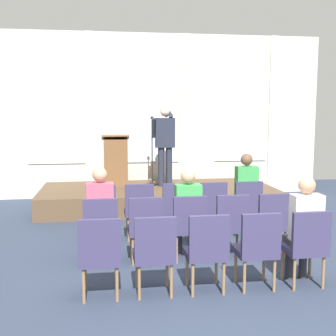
% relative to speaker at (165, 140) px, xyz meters
% --- Properties ---
extents(ground_plane, '(15.58, 15.58, 0.00)m').
position_rel_speaker_xyz_m(ground_plane, '(-0.18, -4.80, -1.46)').
color(ground_plane, '#2D384C').
extents(rear_partition, '(8.58, 0.14, 3.97)m').
position_rel_speaker_xyz_m(rear_partition, '(-0.14, 1.18, 0.54)').
color(rear_partition, beige).
rests_on(rear_partition, ground).
extents(stage_platform, '(5.05, 2.15, 0.44)m').
position_rel_speaker_xyz_m(stage_platform, '(-0.18, -0.18, -1.24)').
color(stage_platform, brown).
rests_on(stage_platform, ground).
extents(speaker, '(0.51, 0.69, 1.76)m').
position_rel_speaker_xyz_m(speaker, '(0.00, 0.00, 0.00)').
color(speaker, '#232838').
rests_on(speaker, stage_platform).
extents(mic_stand, '(0.28, 0.28, 1.55)m').
position_rel_speaker_xyz_m(mic_stand, '(-0.27, 0.16, -0.69)').
color(mic_stand, black).
rests_on(mic_stand, stage_platform).
extents(lectern, '(0.60, 0.48, 1.16)m').
position_rel_speaker_xyz_m(lectern, '(-1.09, 0.13, -0.47)').
color(lectern, brown).
rests_on(lectern, stage_platform).
extents(chair_r0_c0, '(0.46, 0.44, 0.94)m').
position_rel_speaker_xyz_m(chair_r0_c0, '(-1.39, -2.63, -0.93)').
color(chair_r0_c0, olive).
rests_on(chair_r0_c0, ground).
extents(chair_r0_c1, '(0.46, 0.44, 0.94)m').
position_rel_speaker_xyz_m(chair_r0_c1, '(-0.79, -2.63, -0.93)').
color(chair_r0_c1, olive).
rests_on(chair_r0_c1, ground).
extents(chair_r0_c2, '(0.46, 0.44, 0.94)m').
position_rel_speaker_xyz_m(chair_r0_c2, '(-0.18, -2.63, -0.93)').
color(chair_r0_c2, olive).
rests_on(chair_r0_c2, ground).
extents(chair_r0_c3, '(0.46, 0.44, 0.94)m').
position_rel_speaker_xyz_m(chair_r0_c3, '(0.42, -2.63, -0.93)').
color(chair_r0_c3, olive).
rests_on(chair_r0_c3, ground).
extents(chair_r0_c4, '(0.46, 0.44, 0.94)m').
position_rel_speaker_xyz_m(chair_r0_c4, '(1.03, -2.63, -0.93)').
color(chair_r0_c4, olive).
rests_on(chair_r0_c4, ground).
extents(audience_r0_c4, '(0.36, 0.39, 1.39)m').
position_rel_speaker_xyz_m(audience_r0_c4, '(1.03, -2.55, -0.70)').
color(audience_r0_c4, '#2D2D33').
rests_on(audience_r0_c4, ground).
extents(chair_r1_c0, '(0.46, 0.44, 0.94)m').
position_rel_speaker_xyz_m(chair_r1_c0, '(-1.39, -3.73, -0.93)').
color(chair_r1_c0, olive).
rests_on(chair_r1_c0, ground).
extents(audience_r1_c0, '(0.36, 0.39, 1.34)m').
position_rel_speaker_xyz_m(audience_r1_c0, '(-1.39, -3.65, -0.72)').
color(audience_r1_c0, '#2D2D33').
rests_on(audience_r1_c0, ground).
extents(chair_r1_c1, '(0.46, 0.44, 0.94)m').
position_rel_speaker_xyz_m(chair_r1_c1, '(-0.79, -3.73, -0.93)').
color(chair_r1_c1, olive).
rests_on(chair_r1_c1, ground).
extents(chair_r1_c2, '(0.46, 0.44, 0.94)m').
position_rel_speaker_xyz_m(chair_r1_c2, '(-0.18, -3.73, -0.93)').
color(chair_r1_c2, olive).
rests_on(chair_r1_c2, ground).
extents(audience_r1_c2, '(0.36, 0.39, 1.29)m').
position_rel_speaker_xyz_m(audience_r1_c2, '(-0.18, -3.65, -0.74)').
color(audience_r1_c2, '#2D2D33').
rests_on(audience_r1_c2, ground).
extents(chair_r1_c3, '(0.46, 0.44, 0.94)m').
position_rel_speaker_xyz_m(chair_r1_c3, '(0.42, -3.73, -0.93)').
color(chair_r1_c3, olive).
rests_on(chair_r1_c3, ground).
extents(chair_r1_c4, '(0.46, 0.44, 0.94)m').
position_rel_speaker_xyz_m(chair_r1_c4, '(1.03, -3.73, -0.93)').
color(chair_r1_c4, olive).
rests_on(chair_r1_c4, ground).
extents(chair_r2_c0, '(0.46, 0.44, 0.94)m').
position_rel_speaker_xyz_m(chair_r2_c0, '(-1.39, -4.84, -0.93)').
color(chair_r2_c0, olive).
rests_on(chair_r2_c0, ground).
extents(chair_r2_c1, '(0.46, 0.44, 0.94)m').
position_rel_speaker_xyz_m(chair_r2_c1, '(-0.79, -4.84, -0.93)').
color(chair_r2_c1, olive).
rests_on(chair_r2_c1, ground).
extents(chair_r2_c2, '(0.46, 0.44, 0.94)m').
position_rel_speaker_xyz_m(chair_r2_c2, '(-0.18, -4.84, -0.93)').
color(chair_r2_c2, olive).
rests_on(chair_r2_c2, ground).
extents(chair_r2_c3, '(0.46, 0.44, 0.94)m').
position_rel_speaker_xyz_m(chair_r2_c3, '(0.42, -4.84, -0.93)').
color(chair_r2_c3, olive).
rests_on(chair_r2_c3, ground).
extents(chair_r2_c4, '(0.46, 0.44, 0.94)m').
position_rel_speaker_xyz_m(chair_r2_c4, '(1.03, -4.84, -0.93)').
color(chair_r2_c4, olive).
rests_on(chair_r2_c4, ground).
extents(audience_r2_c4, '(0.36, 0.39, 1.32)m').
position_rel_speaker_xyz_m(audience_r2_c4, '(1.03, -4.76, -0.73)').
color(audience_r2_c4, '#2D2D33').
rests_on(audience_r2_c4, ground).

